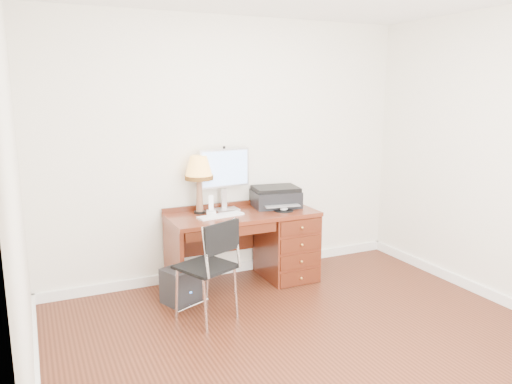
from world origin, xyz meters
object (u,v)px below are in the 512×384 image
printer (276,197)px  leg_lamp (199,171)px  phone (211,209)px  monitor (225,172)px  equipment_box (181,286)px  desk (271,241)px  chair (208,261)px

printer → leg_lamp: (-0.83, 0.05, 0.32)m
phone → leg_lamp: bearing=147.4°
monitor → leg_lamp: size_ratio=1.09×
monitor → equipment_box: (-0.61, -0.41, -0.98)m
leg_lamp → desk: bearing=-12.9°
monitor → printer: monitor is taller
printer → equipment_box: 1.38m
phone → equipment_box: size_ratio=0.58×
phone → equipment_box: bearing=-128.8°
chair → equipment_box: 0.62m
printer → monitor: bearing=179.4°
phone → equipment_box: phone is taller
desk → chair: bearing=-143.5°
desk → phone: bearing=174.4°
leg_lamp → chair: leg_lamp is taller
monitor → phone: 0.42m
printer → leg_lamp: 0.89m
leg_lamp → chair: bearing=-104.1°
printer → phone: 0.75m
monitor → chair: monitor is taller
printer → chair: (-1.04, -0.80, -0.31)m
monitor → chair: (-0.50, -0.89, -0.60)m
printer → desk: bearing=-125.6°
phone → monitor: bearing=52.4°
monitor → equipment_box: size_ratio=1.89×
leg_lamp → phone: 0.39m
equipment_box → phone: bearing=11.4°
monitor → leg_lamp: monitor is taller
desk → leg_lamp: bearing=167.1°
monitor → phone: size_ratio=3.28×
equipment_box → chair: bearing=-98.8°
desk → equipment_box: (-1.04, -0.21, -0.25)m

